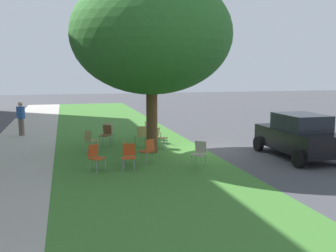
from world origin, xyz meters
name	(u,v)px	position (x,y,z in m)	size (l,w,h in m)	color
ground	(212,150)	(0.00, 0.00, 0.00)	(80.00, 80.00, 0.00)	#424247
grass_verge	(135,155)	(0.00, 3.20, 0.00)	(48.00, 6.00, 0.01)	#3D752D
sidewalk_strip	(13,161)	(0.00, 7.60, 0.00)	(48.00, 2.80, 0.01)	#ADA89E
street_tree	(151,35)	(0.27, 2.45, 4.58)	(6.19, 6.19, 6.87)	brown
chair_0	(148,149)	(-1.60, 3.01, 0.52)	(0.58, 0.58, 0.88)	#C64C1E
chair_1	(129,155)	(-2.31, 3.79, 0.52)	(0.51, 0.50, 0.88)	#C64C1E
chair_2	(90,139)	(0.94, 4.81, 0.52)	(0.57, 0.58, 0.88)	olive
chair_3	(154,131)	(2.24, 1.91, 0.52)	(0.58, 0.58, 0.88)	olive
chair_4	(108,131)	(2.98, 3.88, 0.52)	(0.56, 0.56, 0.88)	beige
chair_5	(146,128)	(3.23, 2.08, 0.52)	(0.59, 0.59, 0.88)	beige
chair_6	(106,134)	(2.20, 4.06, 0.52)	(0.58, 0.58, 0.88)	brown
chair_7	(199,152)	(-2.49, 1.43, 0.52)	(0.59, 0.59, 0.88)	#ADA393
chair_8	(95,156)	(-2.15, 4.85, 0.52)	(0.58, 0.58, 0.88)	#C64C1E
chair_9	(160,136)	(0.95, 1.95, 0.52)	(0.57, 0.58, 0.88)	olive
chair_10	(127,151)	(-1.70, 3.76, 0.52)	(0.48, 0.48, 0.88)	olive
chair_11	(141,134)	(1.58, 2.63, 0.52)	(0.47, 0.47, 0.88)	olive
parked_car	(299,135)	(-2.05, -2.62, 0.84)	(3.70, 1.92, 1.65)	black
pedestrian_0	(21,117)	(5.90, 7.87, 0.93)	(0.37, 0.41, 1.69)	#726659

